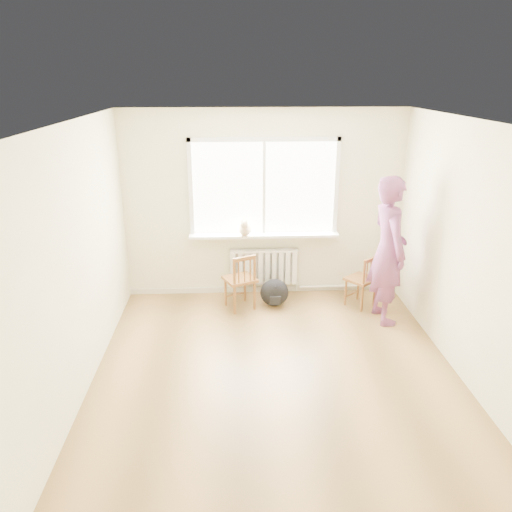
{
  "coord_description": "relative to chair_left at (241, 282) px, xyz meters",
  "views": [
    {
      "loc": [
        -0.46,
        -4.71,
        3.11
      ],
      "look_at": [
        -0.16,
        1.2,
        0.95
      ],
      "focal_mm": 35.0,
      "sensor_mm": 36.0,
      "label": 1
    }
  ],
  "objects": [
    {
      "name": "back_wall",
      "position": [
        0.35,
        0.59,
        0.94
      ],
      "size": [
        4.0,
        0.01,
        2.7
      ],
      "primitive_type": "cube",
      "color": "beige",
      "rests_on": "ground"
    },
    {
      "name": "radiator",
      "position": [
        0.35,
        0.5,
        0.03
      ],
      "size": [
        1.0,
        0.12,
        0.55
      ],
      "color": "white",
      "rests_on": "back_wall"
    },
    {
      "name": "chair_left",
      "position": [
        0.0,
        0.0,
        0.0
      ],
      "size": [
        0.53,
        0.52,
        0.81
      ],
      "rotation": [
        0.0,
        0.0,
        3.57
      ],
      "color": "brown",
      "rests_on": "floor"
    },
    {
      "name": "window",
      "position": [
        0.35,
        0.56,
        1.25
      ],
      "size": [
        2.12,
        0.05,
        1.42
      ],
      "color": "white",
      "rests_on": "back_wall"
    },
    {
      "name": "heating_pipe",
      "position": [
        1.6,
        0.53,
        -0.33
      ],
      "size": [
        1.4,
        0.04,
        0.04
      ],
      "primitive_type": "cylinder",
      "rotation": [
        0.0,
        1.57,
        0.0
      ],
      "color": "silver",
      "rests_on": "back_wall"
    },
    {
      "name": "floor",
      "position": [
        0.35,
        -1.66,
        -0.41
      ],
      "size": [
        4.5,
        4.5,
        0.0
      ],
      "primitive_type": "plane",
      "color": "#A67A44",
      "rests_on": "ground"
    },
    {
      "name": "windowsill",
      "position": [
        0.35,
        0.48,
        0.52
      ],
      "size": [
        2.15,
        0.22,
        0.04
      ],
      "primitive_type": "cube",
      "color": "white",
      "rests_on": "back_wall"
    },
    {
      "name": "chair_right",
      "position": [
        1.72,
        -0.01,
        -0.02
      ],
      "size": [
        0.52,
        0.52,
        0.77
      ],
      "rotation": [
        0.0,
        0.0,
        3.82
      ],
      "color": "brown",
      "rests_on": "floor"
    },
    {
      "name": "baseboard",
      "position": [
        0.35,
        0.57,
        -0.37
      ],
      "size": [
        4.0,
        0.03,
        0.08
      ],
      "primitive_type": "cube",
      "color": "beige",
      "rests_on": "ground"
    },
    {
      "name": "cat",
      "position": [
        0.07,
        0.39,
        0.65
      ],
      "size": [
        0.2,
        0.41,
        0.27
      ],
      "rotation": [
        0.0,
        0.0,
        -0.1
      ],
      "color": "beige",
      "rests_on": "windowsill"
    },
    {
      "name": "person",
      "position": [
        1.9,
        -0.4,
        0.56
      ],
      "size": [
        0.54,
        0.76,
        1.95
      ],
      "primitive_type": "imported",
      "rotation": [
        0.0,
        0.0,
        1.68
      ],
      "color": "#BC3E58",
      "rests_on": "floor"
    },
    {
      "name": "ceiling",
      "position": [
        0.35,
        -1.66,
        2.29
      ],
      "size": [
        4.5,
        4.5,
        0.0
      ],
      "primitive_type": "plane",
      "rotation": [
        3.14,
        0.0,
        0.0
      ],
      "color": "white",
      "rests_on": "back_wall"
    },
    {
      "name": "backpack",
      "position": [
        0.47,
        0.08,
        -0.21
      ],
      "size": [
        0.41,
        0.31,
        0.4
      ],
      "primitive_type": "ellipsoid",
      "rotation": [
        0.0,
        0.0,
        -0.02
      ],
      "color": "black",
      "rests_on": "floor"
    }
  ]
}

